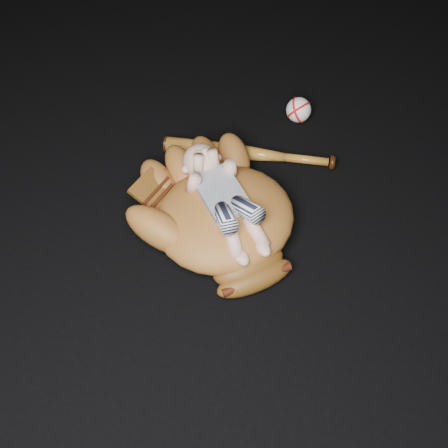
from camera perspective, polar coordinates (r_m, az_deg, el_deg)
The scene contains 4 objects.
baseball_glove at distance 1.46m, azimuth 0.05°, elevation 1.08°, with size 0.46×0.53×0.16m, color brown, non-canonical shape.
newborn_baby at distance 1.42m, azimuth 0.25°, elevation 2.40°, with size 0.17×0.37×0.15m, color #DBA58D, non-canonical shape.
baseball_bat at distance 1.68m, azimuth 2.65°, elevation 7.18°, with size 0.05×0.51×0.05m, color #975F1D, non-canonical shape.
baseball at distance 1.80m, azimuth 7.59°, elevation 11.42°, with size 0.08×0.08×0.08m, color white.
Camera 1 is at (-0.53, -0.73, 1.26)m, focal length 45.00 mm.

